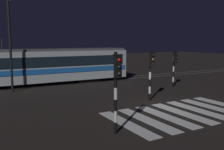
# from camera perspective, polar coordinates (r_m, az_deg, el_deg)

# --- Properties ---
(ground_plane) EXTENTS (120.00, 120.00, 0.00)m
(ground_plane) POSITION_cam_1_polar(r_m,az_deg,el_deg) (15.85, 11.11, -6.89)
(ground_plane) COLOR black
(rail_near) EXTENTS (80.00, 0.12, 0.03)m
(rail_near) POSITION_cam_1_polar(r_m,az_deg,el_deg) (24.64, -4.63, -1.55)
(rail_near) COLOR #59595E
(rail_near) RESTS_ON ground
(rail_far) EXTENTS (80.00, 0.12, 0.03)m
(rail_far) POSITION_cam_1_polar(r_m,az_deg,el_deg) (25.94, -5.92, -1.10)
(rail_far) COLOR #59595E
(rail_far) RESTS_ON ground
(crosswalk_zebra) EXTENTS (8.13, 4.64, 0.02)m
(crosswalk_zebra) POSITION_cam_1_polar(r_m,az_deg,el_deg) (14.60, 15.51, -8.24)
(crosswalk_zebra) COLOR silver
(crosswalk_zebra) RESTS_ON ground
(traffic_light_median_centre) EXTENTS (0.36, 0.42, 3.37)m
(traffic_light_median_centre) POSITION_cam_1_polar(r_m,az_deg,el_deg) (16.69, 8.78, 1.67)
(traffic_light_median_centre) COLOR black
(traffic_light_median_centre) RESTS_ON ground
(traffic_light_corner_far_right) EXTENTS (0.36, 0.42, 3.14)m
(traffic_light_corner_far_right) POSITION_cam_1_polar(r_m,az_deg,el_deg) (22.21, 13.92, 2.60)
(traffic_light_corner_far_right) COLOR black
(traffic_light_corner_far_right) RESTS_ON ground
(traffic_light_corner_near_left) EXTENTS (0.36, 0.42, 3.50)m
(traffic_light_corner_near_left) POSITION_cam_1_polar(r_m,az_deg,el_deg) (10.47, 1.07, -1.29)
(traffic_light_corner_near_left) COLOR black
(traffic_light_corner_near_left) RESTS_ON ground
(street_lamp_trackside_left) EXTENTS (0.44, 1.21, 7.25)m
(street_lamp_trackside_left) POSITION_cam_1_polar(r_m,az_deg,el_deg) (20.61, -22.03, 8.91)
(street_lamp_trackside_left) COLOR black
(street_lamp_trackside_left) RESTS_ON ground
(tram) EXTENTS (17.70, 2.58, 4.15)m
(tram) POSITION_cam_1_polar(r_m,az_deg,el_deg) (23.53, -16.95, 1.98)
(tram) COLOR #B2BCC1
(tram) RESTS_ON ground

